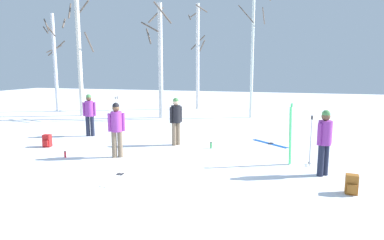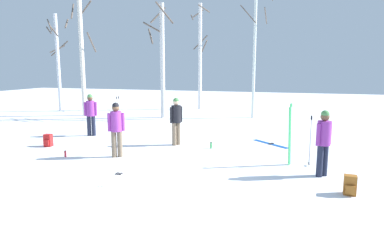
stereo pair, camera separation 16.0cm
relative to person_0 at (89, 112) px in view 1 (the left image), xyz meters
The scene contains 19 objects.
ground_plane 5.39m from the person_0, 37.44° to the right, with size 60.00×60.00×0.00m, color white.
person_0 is the anchor object (origin of this frame).
person_1 3.73m from the person_0, 44.50° to the right, with size 0.47×0.34×1.72m.
person_2 9.06m from the person_0, 17.60° to the right, with size 0.39×0.40×1.72m.
person_3 3.93m from the person_0, ahead, with size 0.34×0.44×1.72m.
ski_pair_planted_0 8.06m from the person_0, 14.25° to the right, with size 0.12×0.24×1.78m.
ski_pair_lying_0 7.25m from the person_0, ahead, with size 1.36×1.21×0.05m.
ski_pair_lying_1 5.54m from the person_0, 48.98° to the right, with size 0.19×1.92×0.05m.
ski_poles_0 8.59m from the person_0, 12.77° to the right, with size 0.07×0.23×1.44m.
ski_poles_1 1.37m from the person_0, 66.36° to the left, with size 0.07×0.28×1.53m.
backpack_0 2.24m from the person_0, 100.94° to the right, with size 0.28×0.31×0.44m.
backpack_1 9.96m from the person_0, 23.23° to the right, with size 0.28×0.30×0.44m.
water_bottle_0 3.39m from the person_0, 70.41° to the right, with size 0.06×0.06×0.21m.
water_bottle_1 5.34m from the person_0, ahead, with size 0.07×0.07×0.23m.
birch_tree_0 9.23m from the person_0, 135.92° to the left, with size 1.08×1.39×6.09m.
birch_tree_1 6.71m from the person_0, 127.13° to the left, with size 1.82×1.80×6.55m.
birch_tree_2 6.04m from the person_0, 80.27° to the left, with size 1.71×1.68×6.21m.
birch_tree_3 10.42m from the person_0, 79.08° to the left, with size 1.39×1.33×6.92m.
birch_tree_4 9.52m from the person_0, 50.05° to the left, with size 1.72×1.43×7.65m.
Camera 1 is at (3.41, -8.31, 2.76)m, focal length 30.64 mm.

